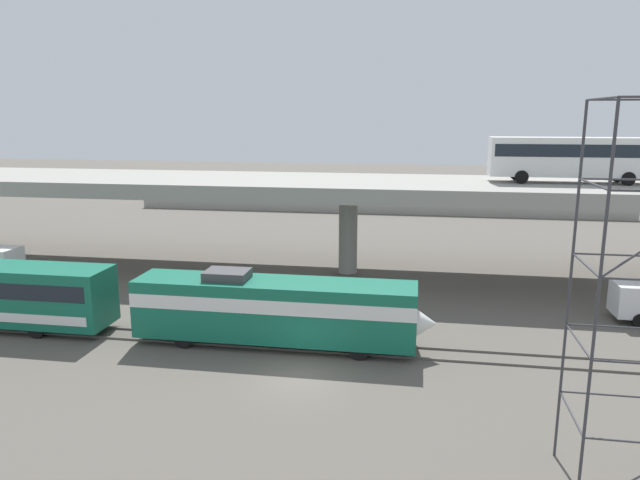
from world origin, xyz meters
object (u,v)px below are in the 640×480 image
Objects in this scene: parked_car_4 at (308,186)px; parked_car_3 at (248,190)px; parked_car_2 at (456,193)px; parked_car_1 at (414,192)px; transit_bus_on_overpass at (572,155)px; scaffolding_tower at (636,294)px; parked_car_5 at (393,189)px; parked_car_0 at (267,186)px; train_locomotive at (288,308)px.

parked_car_3 is at bearing 35.71° from parked_car_4.
parked_car_1 is at bearing -6.30° from parked_car_2.
transit_bus_on_overpass is 2.62× the size of parked_car_2.
scaffolding_tower reaches higher than parked_car_2.
parked_car_5 is at bearing 133.78° from parked_car_1.
transit_bus_on_overpass reaches higher than parked_car_3.
parked_car_0 is at bearing -8.71° from parked_car_2.
parked_car_5 is at bearing -166.74° from parked_car_3.
scaffolding_tower is 2.94× the size of parked_car_4.
parked_car_2 is at bearing -23.67° from parked_car_5.
transit_bus_on_overpass is (18.17, 16.77, 7.44)m from train_locomotive.
parked_car_0 is at bearing 2.58° from parked_car_4.
scaffolding_tower is 66.42m from parked_car_3.
train_locomotive is at bearing -97.28° from parked_car_1.
train_locomotive is at bearing 76.44° from parked_car_2.
parked_car_4 is at bearing -144.29° from parked_car_3.
transit_bus_on_overpass is at bearing -70.41° from parked_car_1.
transit_bus_on_overpass reaches higher than parked_car_2.
scaffolding_tower is 70.44m from parked_car_0.
parked_car_4 and parked_car_5 have the same top height.
parked_car_2 is 28.37m from parked_car_3.
parked_car_3 is at bearing 117.23° from scaffolding_tower.
transit_bus_on_overpass is 2.71× the size of parked_car_3.
parked_car_3 and parked_car_5 have the same top height.
parked_car_1 is 1.00× the size of parked_car_5.
transit_bus_on_overpass reaches higher than parked_car_5.
parked_car_4 is at bearing 166.03° from parked_car_1.
parked_car_3 is (-30.32, 58.92, -4.53)m from scaffolding_tower.
transit_bus_on_overpass is 33.90m from parked_car_2.
parked_car_2 is at bearing -178.07° from parked_car_3.
transit_bus_on_overpass is at bearing -67.82° from parked_car_5.
parked_car_1 is 1.05× the size of parked_car_4.
parked_car_1 is at bearing 170.67° from parked_car_0.
train_locomotive is 54.47m from parked_car_4.
parked_car_3 is (-16.46, 48.34, 0.22)m from train_locomotive.
parked_car_0 and parked_car_2 have the same top height.
parked_car_0 is at bearing -104.22° from parked_car_3.
parked_car_1 is 1.02× the size of parked_car_2.
parked_car_3 is at bearing 108.81° from train_locomotive.
parked_car_2 is (-1.97, 59.88, -4.53)m from scaffolding_tower.
train_locomotive is at bearing 105.85° from parked_car_0.
parked_car_1 is 5.54m from parked_car_2.
train_locomotive is 3.56× the size of parked_car_5.
scaffolding_tower is 68.39m from parked_car_4.
parked_car_2 is 0.98× the size of parked_car_5.
parked_car_4 is (-27.14, 36.95, -7.21)m from transit_bus_on_overpass.
parked_car_5 is at bearing 99.34° from scaffolding_tower.
scaffolding_tower is at bearing 114.39° from parked_car_0.
parked_car_4 is at bearing -177.42° from parked_car_0.
scaffolding_tower is at bearing -37.37° from train_locomotive.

